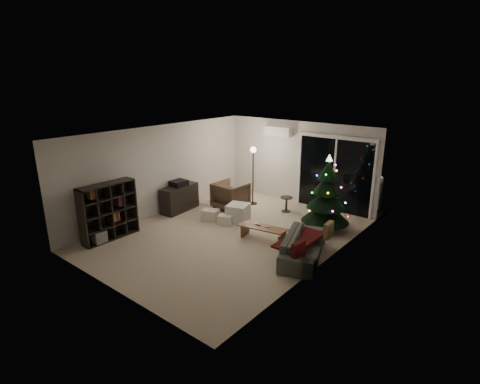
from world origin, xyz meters
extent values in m
plane|color=beige|center=(0.00, 0.00, 0.00)|extent=(6.50, 6.50, 0.00)
plane|color=white|center=(0.00, 0.00, 2.50)|extent=(6.50, 6.50, 0.00)
cube|color=silver|center=(0.00, 3.25, 1.25)|extent=(5.00, 0.02, 2.50)
cube|color=silver|center=(0.00, -3.25, 1.25)|extent=(5.00, 0.02, 2.50)
cube|color=silver|center=(-2.50, 0.00, 1.25)|extent=(0.02, 6.50, 2.50)
cube|color=silver|center=(2.50, 0.00, 1.25)|extent=(0.02, 6.50, 2.50)
cube|color=black|center=(1.20, 3.23, 1.05)|extent=(2.20, 0.02, 2.10)
cube|color=white|center=(-0.70, 3.13, 2.15)|extent=(0.90, 0.22, 0.28)
cube|color=#3F3833|center=(1.20, 3.75, -0.05)|extent=(2.60, 1.00, 0.10)
cube|color=white|center=(1.20, 4.15, 0.50)|extent=(2.20, 0.06, 1.00)
cube|color=black|center=(-2.25, 0.41, 0.37)|extent=(0.57, 1.24, 0.75)
cube|color=black|center=(-2.25, 0.41, 0.83)|extent=(0.38, 0.45, 0.16)
imported|color=#443828|center=(-1.21, 1.48, 0.40)|extent=(0.87, 0.90, 0.81)
cube|color=white|center=(-0.38, 0.81, 0.24)|extent=(0.66, 0.66, 0.48)
cube|color=#F2E4C5|center=(-1.01, 0.41, 0.15)|extent=(0.50, 0.44, 0.30)
cube|color=#F2E4C5|center=(-0.51, 0.43, 0.13)|extent=(0.44, 0.39, 0.26)
cylinder|color=black|center=(0.22, 2.28, 0.22)|extent=(0.44, 0.44, 0.44)
cylinder|color=black|center=(-0.96, 2.23, 0.86)|extent=(0.27, 0.27, 1.71)
imported|color=#3F403C|center=(2.05, 0.06, 0.27)|extent=(1.32, 2.01, 0.55)
cube|color=#430C0D|center=(1.95, 0.06, 0.39)|extent=(0.58, 1.35, 0.04)
cube|color=olive|center=(2.30, 0.71, 0.49)|extent=(0.14, 0.37, 0.36)
cube|color=#430C0D|center=(2.30, -0.59, 0.49)|extent=(0.13, 0.37, 0.36)
cube|color=black|center=(0.72, 0.21, 0.37)|extent=(0.14, 0.04, 0.02)
cube|color=slate|center=(0.97, 0.26, 0.37)|extent=(0.14, 0.08, 0.02)
cone|color=black|center=(1.69, 1.78, 0.98)|extent=(1.56, 1.56, 1.96)
camera|label=1|loc=(5.60, -6.49, 3.77)|focal=28.00mm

